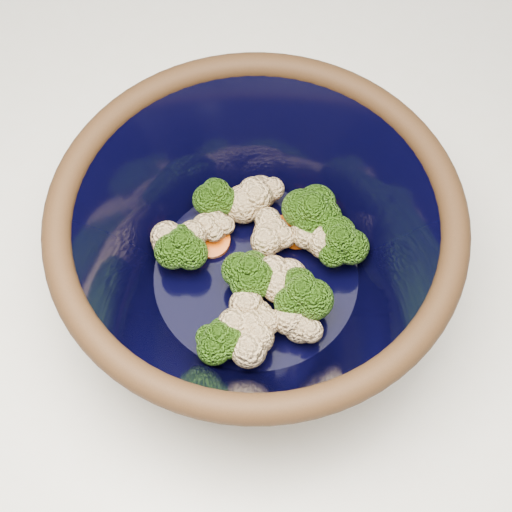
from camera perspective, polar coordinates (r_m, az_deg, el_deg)
ground at (r=1.47m, az=1.23°, el=-18.67°), size 3.00×3.00×0.00m
counter at (r=1.03m, az=1.72°, el=-14.52°), size 1.20×1.20×0.90m
mixing_bowl at (r=0.54m, az=0.00°, el=0.63°), size 0.30×0.30×0.13m
vegetable_pile at (r=0.57m, az=1.01°, el=0.24°), size 0.15×0.17×0.05m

